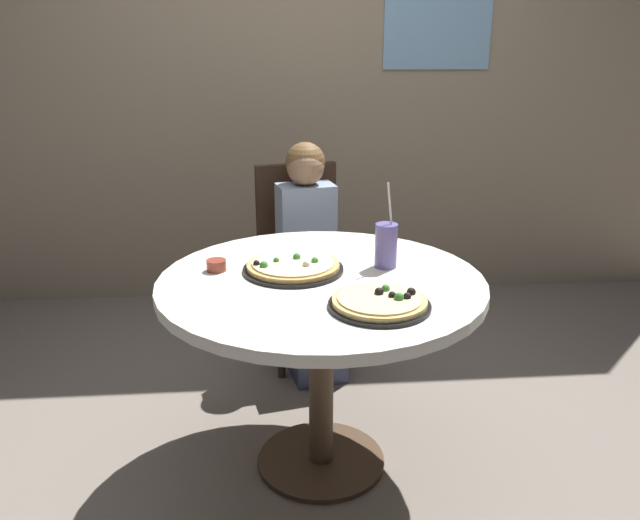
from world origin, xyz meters
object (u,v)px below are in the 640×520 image
pizza_veggie (293,267)px  sauce_bowl (216,265)px  chair_wooden (301,252)px  pizza_cheese (380,302)px  dining_table (321,307)px  diner_child (310,273)px  soda_cup (386,245)px

pizza_veggie → sauce_bowl: pizza_veggie is taller
chair_wooden → pizza_cheese: bearing=-81.7°
dining_table → chair_wooden: (-0.02, 0.95, -0.11)m
chair_wooden → pizza_veggie: size_ratio=2.66×
pizza_veggie → diner_child: bearing=81.1°
dining_table → pizza_veggie: bearing=138.0°
pizza_cheese → sauce_bowl: (-0.52, 0.37, 0.00)m
sauce_bowl → pizza_cheese: bearing=-35.3°
dining_table → pizza_cheese: pizza_cheese is taller
dining_table → soda_cup: bearing=22.5°
chair_wooden → soda_cup: soda_cup is taller
pizza_veggie → soda_cup: (0.33, 0.02, 0.06)m
soda_cup → sauce_bowl: 0.61m
chair_wooden → sauce_bowl: (-0.35, -0.84, 0.24)m
dining_table → pizza_veggie: (-0.09, 0.08, 0.12)m
dining_table → soda_cup: soda_cup is taller
chair_wooden → pizza_veggie: (-0.08, -0.87, 0.24)m
pizza_veggie → soda_cup: size_ratio=1.16×
chair_wooden → sauce_bowl: bearing=-112.3°
pizza_veggie → chair_wooden: bearing=85.1°
pizza_cheese → chair_wooden: bearing=98.3°
soda_cup → chair_wooden: bearing=106.9°
chair_wooden → pizza_cheese: 1.25m
pizza_veggie → sauce_bowl: 0.27m
diner_child → pizza_cheese: size_ratio=3.40×
dining_table → diner_child: size_ratio=1.04×
dining_table → soda_cup: size_ratio=3.66×
soda_cup → sauce_bowl: bearing=179.1°
pizza_veggie → sauce_bowl: bearing=174.7°
chair_wooden → pizza_cheese: chair_wooden is taller
pizza_cheese → sauce_bowl: 0.64m
chair_wooden → soda_cup: size_ratio=3.09×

